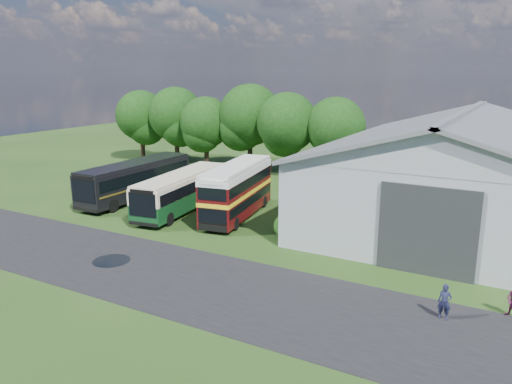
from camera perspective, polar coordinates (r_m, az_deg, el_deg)
The scene contains 17 objects.
ground at distance 32.01m, azimuth -10.47°, elevation -6.52°, with size 120.00×120.00×0.00m, color #1C3511.
asphalt_road at distance 28.08m, azimuth -9.61°, elevation -9.44°, with size 60.00×8.00×0.02m, color black.
puddle at distance 30.93m, azimuth -16.20°, elevation -7.58°, with size 2.20×2.20×0.01m, color black.
storage_shed at distance 39.77m, azimuth 22.37°, elevation 2.86°, with size 18.80×24.80×8.15m.
tree_far_left at distance 63.52m, azimuth -13.01°, elevation 8.51°, with size 6.12×6.12×8.64m.
tree_left_a at distance 60.65m, azimuth -9.15°, elevation 8.75°, with size 6.46×6.46×9.12m.
tree_left_b at distance 56.94m, azimuth -5.76°, elevation 7.91°, with size 5.78×5.78×8.16m.
tree_mid at distance 55.28m, azimuth -0.69°, elevation 8.78°, with size 6.80×6.80×9.60m.
tree_right_a at distance 52.12m, azimuth 3.57°, elevation 7.90°, with size 6.26×6.26×8.83m.
tree_right_b at distance 50.94m, azimuth 9.08°, elevation 7.34°, with size 5.98×5.98×8.45m.
shrub_front at distance 33.90m, azimuth 3.46°, elevation -5.14°, with size 1.70×1.70×1.70m, color #194714.
shrub_mid at distance 35.63m, azimuth 4.87°, elevation -4.23°, with size 1.60×1.60×1.60m, color #194714.
shrub_back at distance 37.38m, azimuth 6.14°, elevation -3.39°, with size 1.80×1.80×1.80m, color #194714.
bus_green_single at distance 40.14m, azimuth -8.47°, elevation 0.12°, with size 3.98×11.24×3.03m.
bus_maroon_double at distance 37.96m, azimuth -2.15°, elevation 0.14°, with size 4.07×9.78×4.09m.
bus_dark_single at distance 44.55m, azimuth -13.55°, elevation 1.41°, with size 2.93×11.90×3.27m.
visitor_a at distance 24.42m, azimuth 20.74°, elevation -11.71°, with size 0.60×0.40×1.66m, color #181B36.
Camera 1 is at (19.45, -22.94, 10.95)m, focal length 35.00 mm.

